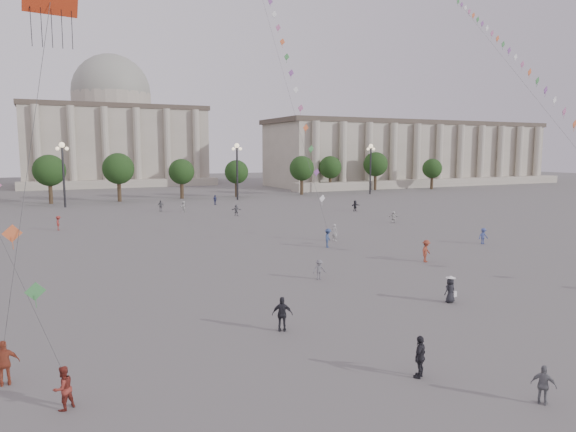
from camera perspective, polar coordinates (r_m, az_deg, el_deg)
name	(u,v)px	position (r m, az deg, el deg)	size (l,w,h in m)	color
ground	(412,323)	(29.32, 13.57, -11.45)	(360.00, 360.00, 0.00)	#575452
hall_east	(412,154)	(147.97, 13.58, 6.76)	(84.00, 26.22, 17.20)	#9D9584
hall_central	(114,132)	(151.83, -18.82, 8.78)	(48.30, 34.30, 35.50)	#9D9584
tree_row	(148,171)	(101.13, -15.27, 4.83)	(137.12, 5.12, 8.00)	#372B1B
lamp_post_mid_west	(63,163)	(91.57, -23.74, 5.46)	(2.00, 0.90, 10.65)	#262628
lamp_post_mid_east	(237,161)	(97.17, -5.68, 6.11)	(2.00, 0.90, 10.65)	#262628
lamp_post_far_east	(371,160)	(110.89, 9.17, 6.20)	(2.00, 0.90, 10.65)	#262628
person_crowd_0	(215,200)	(89.40, -8.11, 1.79)	(0.98, 0.41, 1.67)	navy
person_crowd_4	(183,207)	(79.35, -11.54, 1.03)	(1.58, 0.50, 1.71)	silver
person_crowd_6	(319,270)	(37.46, 3.48, -5.96)	(0.95, 0.55, 1.48)	slate
person_crowd_7	(393,217)	(67.60, 11.64, -0.11)	(1.44, 0.46, 1.55)	silver
person_crowd_8	(426,251)	(44.62, 15.10, -3.78)	(1.22, 0.70, 1.89)	brown
person_crowd_9	(355,206)	(79.59, 7.47, 1.13)	(1.56, 0.50, 1.69)	black
person_crowd_12	(236,210)	(73.92, -5.76, 0.66)	(1.50, 0.48, 1.62)	slate
person_crowd_13	(335,232)	(53.29, 5.20, -1.83)	(0.65, 0.43, 1.78)	#ADADA9
person_crowd_14	(483,236)	(54.94, 20.88, -2.10)	(1.04, 0.60, 1.62)	#3A4783
person_crowd_16	(161,206)	(81.34, -13.97, 1.11)	(0.98, 0.41, 1.68)	#58595C
person_crowd_17	(59,223)	(65.93, -24.14, -0.72)	(1.10, 0.63, 1.71)	maroon
tourist_0	(5,363)	(24.04, -28.96, -14.11)	(1.08, 0.45, 1.85)	#9C422A
tourist_1	(282,314)	(27.01, -0.63, -10.85)	(1.07, 0.44, 1.82)	#232328
tourist_3	(544,385)	(22.00, 26.53, -16.46)	(0.88, 0.36, 1.49)	slate
tourist_4	(420,357)	(22.56, 14.46, -14.89)	(1.05, 0.44, 1.78)	black
kite_flyer_0	(63,388)	(21.14, -23.70, -17.11)	(0.79, 0.61, 1.62)	maroon
kite_flyer_1	(328,238)	(49.64, 4.47, -2.46)	(1.20, 0.69, 1.85)	navy
hat_person	(450,289)	(33.40, 17.59, -7.77)	(0.81, 0.60, 1.69)	black
dragon_kite	(51,20)	(25.50, -24.85, 19.12)	(2.37, 1.65, 14.74)	#B53013
kite_train_east	(519,65)	(64.51, 24.27, 15.00)	(23.88, 44.73, 60.61)	#3F3F3F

